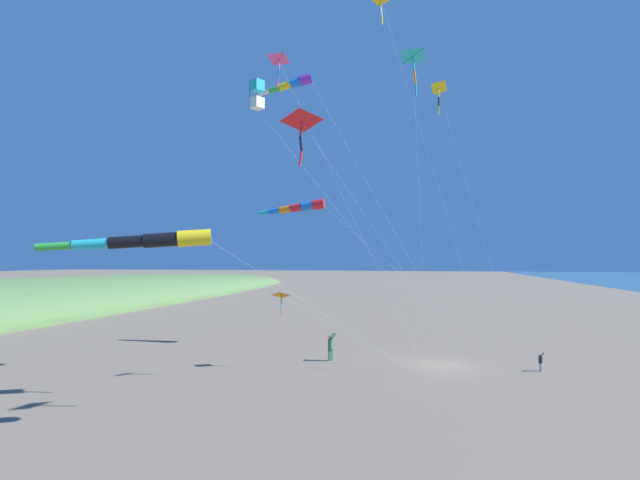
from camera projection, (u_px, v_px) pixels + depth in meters
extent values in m
plane|color=#756654|center=(439.00, 365.00, 30.93)|extent=(600.00, 600.00, 0.00)
cube|color=#3D7F51|center=(330.00, 355.00, 32.43)|extent=(0.36, 0.31, 0.83)
cylinder|color=#3D7F51|center=(330.00, 344.00, 32.46)|extent=(0.52, 0.52, 0.69)
sphere|color=brown|center=(330.00, 337.00, 32.48)|extent=(0.26, 0.26, 0.26)
cylinder|color=#3D7F51|center=(332.00, 336.00, 32.70)|extent=(0.41, 0.31, 0.52)
cylinder|color=#3D7F51|center=(334.00, 337.00, 32.38)|extent=(0.41, 0.31, 0.52)
cube|color=silver|center=(541.00, 367.00, 29.36)|extent=(0.22, 0.16, 0.51)
cylinder|color=#232328|center=(540.00, 360.00, 29.38)|extent=(0.30, 0.30, 0.42)
sphere|color=#A37551|center=(540.00, 355.00, 29.40)|extent=(0.16, 0.16, 0.16)
cylinder|color=#232328|center=(542.00, 355.00, 29.43)|extent=(0.26, 0.14, 0.32)
cylinder|color=#232328|center=(542.00, 355.00, 29.25)|extent=(0.26, 0.14, 0.32)
cylinder|color=red|center=(318.00, 204.00, 39.76)|extent=(1.17, 0.95, 1.00)
cylinder|color=blue|center=(307.00, 206.00, 39.93)|extent=(1.15, 0.85, 0.90)
cylinder|color=red|center=(296.00, 208.00, 40.09)|extent=(1.13, 0.76, 0.81)
cylinder|color=orange|center=(285.00, 209.00, 40.26)|extent=(1.11, 0.66, 0.71)
cylinder|color=blue|center=(274.00, 211.00, 40.42)|extent=(1.09, 0.56, 0.61)
cylinder|color=#1EB7C6|center=(264.00, 213.00, 40.59)|extent=(1.07, 0.47, 0.52)
cylinder|color=white|center=(403.00, 276.00, 36.15)|extent=(13.65, 3.29, 11.89)
cylinder|color=yellow|center=(381.00, 3.00, 25.09)|extent=(0.12, 0.11, 0.50)
cylinder|color=white|center=(381.00, 11.00, 25.05)|extent=(0.15, 0.11, 0.51)
cylinder|color=yellow|center=(382.00, 20.00, 25.01)|extent=(0.13, 0.12, 0.50)
cylinder|color=white|center=(443.00, 202.00, 28.60)|extent=(6.59, 9.88, 21.60)
cube|color=#1EB7C6|center=(257.00, 86.00, 28.43)|extent=(0.94, 0.94, 0.69)
cube|color=white|center=(257.00, 103.00, 28.37)|extent=(0.94, 0.94, 0.69)
cylinder|color=black|center=(256.00, 92.00, 27.92)|extent=(0.02, 0.02, 1.78)
cylinder|color=black|center=(265.00, 95.00, 28.41)|extent=(0.02, 0.02, 1.78)
cylinder|color=black|center=(249.00, 95.00, 28.39)|extent=(0.02, 0.02, 1.78)
cylinder|color=black|center=(258.00, 97.00, 28.88)|extent=(0.02, 0.02, 1.78)
cylinder|color=white|center=(363.00, 242.00, 29.24)|extent=(12.36, 5.71, 16.59)
pyramid|color=#EF4C93|center=(278.00, 58.00, 26.91)|extent=(1.30, 1.44, 0.46)
cylinder|color=black|center=(278.00, 59.00, 26.88)|extent=(0.87, 0.55, 0.48)
cylinder|color=#EF4C93|center=(279.00, 65.00, 26.88)|extent=(0.16, 0.15, 0.55)
cylinder|color=blue|center=(279.00, 74.00, 26.85)|extent=(0.17, 0.14, 0.56)
cylinder|color=#EF4C93|center=(278.00, 83.00, 26.83)|extent=(0.14, 0.09, 0.55)
cylinder|color=white|center=(355.00, 223.00, 28.41)|extent=(8.13, 6.09, 18.97)
pyramid|color=yellow|center=(438.00, 87.00, 28.16)|extent=(1.27, 1.38, 0.59)
cylinder|color=black|center=(439.00, 88.00, 28.12)|extent=(0.72, 0.53, 0.67)
cylinder|color=yellow|center=(439.00, 93.00, 28.10)|extent=(0.11, 0.13, 0.54)
cylinder|color=black|center=(439.00, 102.00, 28.08)|extent=(0.12, 0.16, 0.55)
cylinder|color=yellow|center=(439.00, 111.00, 28.11)|extent=(0.17, 0.16, 0.55)
cylinder|color=white|center=(481.00, 233.00, 29.40)|extent=(5.21, 4.80, 17.75)
pyramid|color=#1EB7C6|center=(412.00, 55.00, 21.92)|extent=(1.52, 1.67, 0.41)
cylinder|color=black|center=(413.00, 56.00, 21.90)|extent=(1.04, 0.66, 0.37)
cylinder|color=#1EB7C6|center=(414.00, 64.00, 21.91)|extent=(0.20, 0.20, 0.64)
cylinder|color=orange|center=(415.00, 77.00, 21.91)|extent=(0.19, 0.17, 0.64)
cylinder|color=#1EB7C6|center=(416.00, 90.00, 21.90)|extent=(0.16, 0.16, 0.63)
cylinder|color=white|center=(421.00, 237.00, 26.14)|extent=(0.38, 9.66, 16.90)
pyramid|color=red|center=(302.00, 120.00, 24.43)|extent=(1.80, 1.17, 0.82)
cylinder|color=black|center=(302.00, 121.00, 24.37)|extent=(0.13, 1.26, 0.93)
cylinder|color=red|center=(301.00, 130.00, 24.35)|extent=(0.22, 0.15, 0.79)
cylinder|color=black|center=(301.00, 144.00, 24.35)|extent=(0.23, 0.24, 0.79)
cylinder|color=red|center=(301.00, 158.00, 24.30)|extent=(0.25, 0.26, 0.79)
cylinder|color=white|center=(394.00, 258.00, 27.11)|extent=(8.99, 8.60, 14.54)
cylinder|color=purple|center=(305.00, 80.00, 30.66)|extent=(1.04, 0.87, 0.87)
cylinder|color=blue|center=(295.00, 83.00, 30.66)|extent=(0.99, 0.77, 0.78)
cylinder|color=yellow|center=(285.00, 86.00, 30.67)|extent=(0.94, 0.67, 0.69)
cylinder|color=green|center=(274.00, 89.00, 30.67)|extent=(0.89, 0.57, 0.60)
cylinder|color=white|center=(264.00, 93.00, 30.67)|extent=(0.85, 0.48, 0.51)
cylinder|color=white|center=(389.00, 223.00, 30.08)|extent=(10.19, 2.30, 19.25)
pyramid|color=orange|center=(281.00, 294.00, 30.87)|extent=(1.08, 0.72, 0.43)
cylinder|color=black|center=(281.00, 295.00, 30.84)|extent=(0.07, 0.84, 0.47)
cylinder|color=orange|center=(281.00, 299.00, 30.80)|extent=(0.14, 0.15, 0.48)
cylinder|color=#1EB7C6|center=(281.00, 306.00, 30.78)|extent=(0.11, 0.13, 0.48)
cylinder|color=orange|center=(281.00, 313.00, 30.79)|extent=(0.12, 0.13, 0.48)
cylinder|color=white|center=(340.00, 330.00, 31.29)|extent=(7.53, 3.04, 4.75)
cylinder|color=yellow|center=(194.00, 238.00, 20.03)|extent=(1.62, 1.28, 0.81)
cylinder|color=black|center=(161.00, 240.00, 19.73)|extent=(1.57, 1.19, 0.72)
cylinder|color=black|center=(126.00, 242.00, 19.44)|extent=(1.52, 1.10, 0.62)
cylinder|color=#1EB7C6|center=(91.00, 244.00, 19.14)|extent=(1.47, 1.01, 0.52)
cylinder|color=green|center=(54.00, 246.00, 18.85)|extent=(1.42, 0.91, 0.42)
cylinder|color=white|center=(333.00, 319.00, 24.37)|extent=(8.59, 11.21, 7.99)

